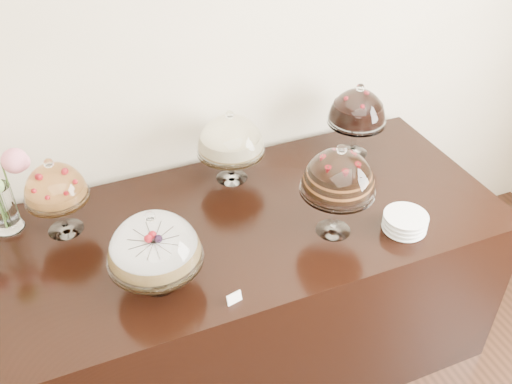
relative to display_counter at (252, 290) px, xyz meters
name	(u,v)px	position (x,y,z in m)	size (l,w,h in m)	color
wall_back	(148,50)	(-0.25, 0.55, 1.05)	(5.00, 0.04, 3.00)	beige
display_counter	(252,290)	(0.00, 0.00, 0.00)	(2.20, 1.00, 0.90)	black
cake_stand_sugar_sponge	(154,243)	(-0.47, -0.22, 0.65)	(0.36, 0.36, 0.35)	white
cake_stand_choco_layer	(339,175)	(0.29, -0.21, 0.74)	(0.31, 0.31, 0.43)	white
cake_stand_cheesecake	(231,138)	(0.03, 0.32, 0.67)	(0.32, 0.32, 0.36)	white
cake_stand_dark_choco	(358,110)	(0.67, 0.29, 0.70)	(0.29, 0.29, 0.38)	white
cake_stand_fruit_tart	(55,186)	(-0.76, 0.24, 0.68)	(0.26, 0.26, 0.36)	white
plate_stack	(405,222)	(0.57, -0.31, 0.49)	(0.18, 0.18, 0.07)	white
price_card_left	(234,298)	(-0.24, -0.42, 0.47)	(0.06, 0.01, 0.04)	white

